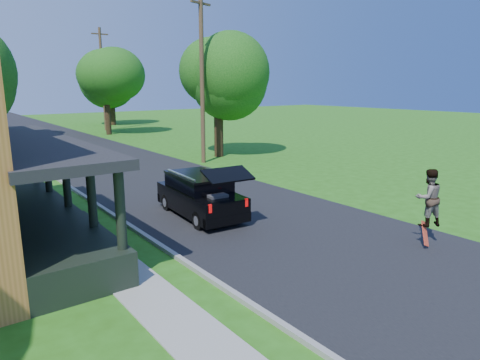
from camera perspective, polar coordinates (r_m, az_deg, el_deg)
ground at (r=13.17m, az=11.85°, el=-8.83°), size 140.00×140.00×0.00m
street at (r=29.90m, az=-18.11°, el=2.77°), size 8.00×120.00×0.02m
curb at (r=28.90m, az=-25.71°, el=1.83°), size 0.15×120.00×0.12m
sidewalk at (r=28.66m, az=-28.73°, el=1.44°), size 1.30×120.00×0.03m
black_suv at (r=15.75m, az=-5.31°, el=-2.00°), size 2.05×4.60×2.09m
skateboarder at (r=13.86m, az=23.81°, el=-2.16°), size 1.03×0.92×1.73m
skateboard at (r=13.93m, az=23.43°, el=-6.65°), size 0.49×0.39×0.71m
tree_right_near at (r=28.90m, az=-3.06°, el=13.84°), size 6.42×5.99×8.16m
tree_right_mid at (r=44.12m, az=-17.59°, el=13.17°), size 5.95×5.90×8.80m
tree_right_far at (r=55.02m, az=-16.96°, el=13.31°), size 6.74×6.64×9.65m
utility_pole_near at (r=26.56m, az=-5.08°, el=13.38°), size 1.61×0.59×10.02m
utility_pole_far at (r=48.63m, az=-17.84°, el=12.77°), size 1.77×0.29×10.60m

